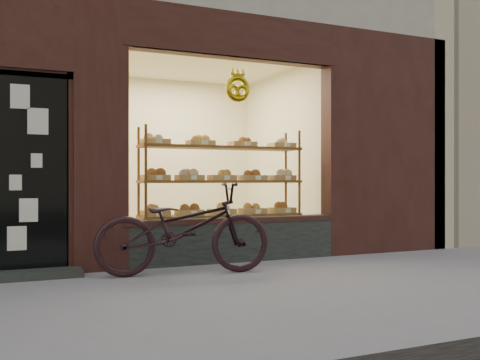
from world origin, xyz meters
name	(u,v)px	position (x,y,z in m)	size (l,w,h in m)	color
ground	(283,299)	(0.00, 0.00, 0.00)	(90.00, 90.00, 0.00)	slate
display_shelf	(222,192)	(0.45, 2.55, 0.86)	(2.20, 0.45, 1.70)	brown
bicycle	(184,228)	(-0.41, 1.49, 0.50)	(0.66, 1.89, 1.00)	black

